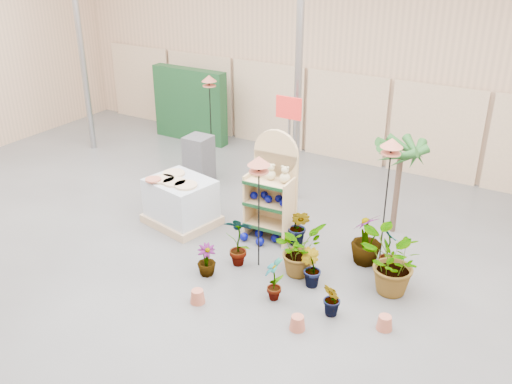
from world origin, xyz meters
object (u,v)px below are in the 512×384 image
display_shelf (273,189)px  bird_table_front (259,165)px  pallet_stack (181,202)px  potted_plant_2 (299,249)px

display_shelf → bird_table_front: size_ratio=1.02×
pallet_stack → bird_table_front: size_ratio=0.74×
display_shelf → bird_table_front: 1.35m
display_shelf → potted_plant_2: bearing=-45.5°
pallet_stack → display_shelf: bearing=28.1°
display_shelf → potted_plant_2: display_shelf is taller
display_shelf → potted_plant_2: (0.94, -0.85, -0.45)m
display_shelf → bird_table_front: (0.30, -0.99, 0.86)m
potted_plant_2 → pallet_stack: bearing=171.6°
bird_table_front → potted_plant_2: bird_table_front is taller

